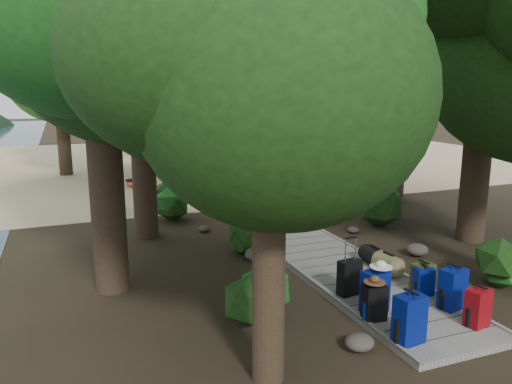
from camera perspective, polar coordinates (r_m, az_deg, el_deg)
name	(u,v)px	position (r m, az deg, el deg)	size (l,w,h in m)	color
ground	(315,255)	(12.11, 6.77, -7.14)	(120.00, 120.00, 0.00)	black
sand_beach	(174,162)	(26.93, -9.38, 3.36)	(40.00, 22.00, 0.02)	tan
boardwalk	(297,241)	(12.94, 4.70, -5.57)	(2.00, 12.00, 0.12)	gray
backpack_left_a	(410,317)	(8.11, 17.15, -13.45)	(0.45, 0.31, 0.83)	navy
backpack_left_b	(374,300)	(8.71, 13.39, -11.96)	(0.37, 0.26, 0.68)	black
backpack_left_c	(375,289)	(8.99, 13.43, -10.74)	(0.44, 0.31, 0.81)	navy
backpack_right_a	(478,306)	(9.03, 24.03, -11.77)	(0.39, 0.27, 0.69)	maroon
backpack_right_b	(453,287)	(9.51, 21.56, -10.02)	(0.44, 0.31, 0.80)	navy
backpack_right_c	(423,280)	(9.94, 18.60, -9.50)	(0.34, 0.24, 0.59)	navy
backpack_right_d	(423,276)	(10.08, 18.52, -9.13)	(0.40, 0.29, 0.61)	#363C15
duffel_right_khaki	(388,264)	(10.89, 14.83, -7.91)	(0.40, 0.59, 0.40)	olive
duffel_right_black	(375,256)	(11.28, 13.40, -7.16)	(0.39, 0.62, 0.39)	black
suitcase_on_boardwalk	(349,277)	(9.60, 10.63, -9.58)	(0.43, 0.24, 0.67)	black
lone_suitcase_on_sand	(223,180)	(19.56, -3.81, 1.42)	(0.47, 0.27, 0.74)	black
hat_brown	(375,279)	(8.51, 13.42, -9.66)	(0.36, 0.36, 0.11)	#51351E
hat_white	(381,263)	(8.83, 14.12, -7.92)	(0.39, 0.39, 0.13)	silver
kayak	(131,181)	(20.89, -14.11, 1.18)	(0.69, 3.17, 0.32)	red
sun_lounger	(286,173)	(21.38, 3.46, 2.17)	(0.62, 1.91, 0.62)	silver
tree_right_b	(487,42)	(13.82, 24.94, 15.25)	(5.60, 5.60, 10.00)	black
tree_right_c	(393,46)	(15.37, 15.38, 15.74)	(5.86, 5.86, 10.15)	black
tree_right_d	(401,51)	(17.69, 16.26, 15.22)	(5.56, 5.56, 10.20)	black
tree_right_e	(329,75)	(20.34, 8.32, 13.10)	(4.89, 4.89, 8.81)	black
tree_right_f	(345,64)	(22.72, 10.09, 14.20)	(5.50, 5.50, 9.83)	black
tree_left_a	(269,150)	(6.25, 1.53, 4.86)	(3.80, 3.80, 6.34)	black
tree_left_b	(98,44)	(9.76, -17.64, 15.85)	(5.22, 5.22, 9.40)	black
tree_left_c	(139,64)	(13.25, -13.24, 14.10)	(5.19, 5.19, 9.03)	black
tree_back_a	(153,77)	(24.83, -11.73, 12.72)	(5.08, 5.08, 8.79)	black
tree_back_b	(210,73)	(27.84, -5.34, 13.41)	(5.26, 5.26, 9.39)	black
tree_back_c	(262,85)	(26.85, 0.71, 12.10)	(4.48, 4.48, 8.06)	black
tree_back_d	(59,82)	(24.04, -21.57, 11.60)	(4.98, 4.98, 8.29)	black
palm_right_a	(297,87)	(18.63, 4.75, 11.92)	(4.64, 4.64, 7.91)	#113F13
palm_right_b	(290,92)	(23.85, 3.85, 11.33)	(3.84, 3.84, 7.41)	#113F13
palm_right_c	(235,104)	(24.49, -2.43, 10.06)	(3.96, 3.96, 6.30)	#113F13
palm_left_a	(107,113)	(16.27, -16.63, 8.65)	(3.96, 3.96, 6.30)	#113F13
rock_left_a	(360,342)	(8.09, 11.76, -16.47)	(0.46, 0.42, 0.26)	#4C473F
rock_left_b	(254,292)	(9.73, -0.21, -11.34)	(0.35, 0.32, 0.19)	#4C473F
rock_left_c	(257,254)	(11.60, 0.14, -7.09)	(0.59, 0.53, 0.32)	#4C473F
rock_left_d	(204,229)	(13.93, -5.95, -4.20)	(0.32, 0.29, 0.18)	#4C473F
rock_right_a	(467,293)	(10.45, 23.01, -10.57)	(0.40, 0.36, 0.22)	#4C473F
rock_right_b	(417,250)	(12.53, 17.94, -6.30)	(0.53, 0.48, 0.29)	#4C473F
rock_right_c	(353,230)	(14.01, 11.03, -4.25)	(0.33, 0.30, 0.18)	#4C473F
rock_right_d	(330,204)	(16.77, 8.47, -1.32)	(0.50, 0.45, 0.27)	#4C473F
shrub_left_a	(260,299)	(8.57, 0.47, -12.16)	(0.99, 0.99, 0.89)	#154716
shrub_left_b	(240,240)	(12.00, -1.85, -5.48)	(0.78, 0.78, 0.70)	#154716
shrub_left_c	(168,199)	(15.31, -10.06, -0.83)	(1.35, 1.35, 1.22)	#154716
shrub_right_a	(496,263)	(11.28, 25.78, -7.27)	(1.02, 1.02, 0.92)	#154716
shrub_right_b	(377,203)	(14.85, 13.66, -1.24)	(1.43, 1.43, 1.29)	#154716
shrub_right_c	(284,191)	(17.52, 3.16, 0.10)	(0.79, 0.79, 0.71)	#154716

